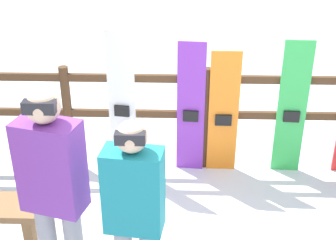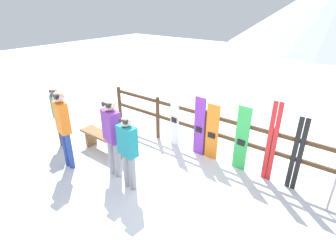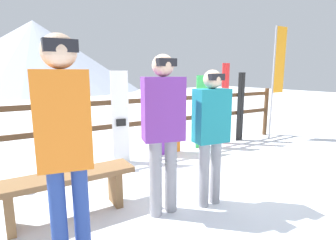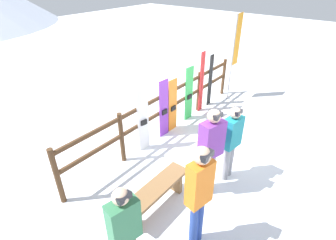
% 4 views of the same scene
% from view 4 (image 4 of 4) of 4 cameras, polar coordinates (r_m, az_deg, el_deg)
% --- Properties ---
extents(ground_plane, '(40.00, 40.00, 0.00)m').
position_cam_4_polar(ground_plane, '(6.06, 11.99, -7.65)').
color(ground_plane, white).
extents(fence, '(6.04, 0.10, 1.17)m').
position_cam_4_polar(fence, '(6.41, -0.41, 2.83)').
color(fence, '#4C331E').
rests_on(fence, ground).
extents(bench, '(1.43, 0.36, 0.48)m').
position_cam_4_polar(bench, '(4.62, -2.66, -15.49)').
color(bench, brown).
rests_on(bench, ground).
extents(person_purple, '(0.47, 0.34, 1.72)m').
position_cam_4_polar(person_purple, '(4.56, 9.34, -5.77)').
color(person_purple, gray).
rests_on(person_purple, ground).
extents(person_orange, '(0.39, 0.27, 1.80)m').
position_cam_4_polar(person_orange, '(3.65, 6.79, -15.02)').
color(person_orange, navy).
rests_on(person_orange, ground).
extents(person_teal, '(0.41, 0.26, 1.57)m').
position_cam_4_polar(person_teal, '(5.00, 13.65, -4.01)').
color(person_teal, gray).
rests_on(person_teal, ground).
extents(person_plaid_green, '(0.42, 0.29, 1.57)m').
position_cam_4_polar(person_plaid_green, '(3.49, -9.41, -22.29)').
color(person_plaid_green, '#4C3828').
rests_on(person_plaid_green, ground).
extents(snowboard_white, '(0.29, 0.09, 1.58)m').
position_cam_4_polar(snowboard_white, '(5.76, -5.47, 0.18)').
color(snowboard_white, white).
rests_on(snowboard_white, ground).
extents(snowboard_purple, '(0.29, 0.07, 1.47)m').
position_cam_4_polar(snowboard_purple, '(6.26, -0.90, 2.38)').
color(snowboard_purple, purple).
rests_on(snowboard_purple, ground).
extents(snowboard_orange, '(0.32, 0.06, 1.37)m').
position_cam_4_polar(snowboard_orange, '(6.52, 1.03, 3.14)').
color(snowboard_orange, orange).
rests_on(snowboard_orange, ground).
extents(snowboard_green, '(0.30, 0.07, 1.49)m').
position_cam_4_polar(snowboard_green, '(7.02, 4.58, 5.65)').
color(snowboard_green, green).
rests_on(snowboard_green, ground).
extents(ski_pair_red, '(0.19, 0.02, 1.74)m').
position_cam_4_polar(ski_pair_red, '(7.45, 7.31, 8.10)').
color(ski_pair_red, red).
rests_on(ski_pair_red, ground).
extents(ski_pair_black, '(0.20, 0.02, 1.55)m').
position_cam_4_polar(ski_pair_black, '(7.88, 9.18, 8.47)').
color(ski_pair_black, black).
rests_on(ski_pair_black, ground).
extents(rental_flag, '(0.40, 0.04, 2.57)m').
position_cam_4_polar(rental_flag, '(8.21, 14.44, 15.00)').
color(rental_flag, '#99999E').
rests_on(rental_flag, ground).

